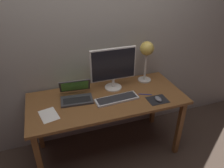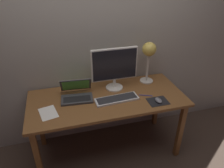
# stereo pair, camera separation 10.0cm
# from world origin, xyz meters

# --- Properties ---
(ground_plane) EXTENTS (4.80, 4.80, 0.00)m
(ground_plane) POSITION_xyz_m (0.00, 0.00, 0.00)
(ground_plane) COLOR #47382D
(ground_plane) RESTS_ON ground
(back_wall) EXTENTS (4.80, 0.06, 2.60)m
(back_wall) POSITION_xyz_m (0.00, 0.40, 1.30)
(back_wall) COLOR #9E998E
(back_wall) RESTS_ON ground
(desk) EXTENTS (1.60, 0.70, 0.74)m
(desk) POSITION_xyz_m (0.00, 0.00, 0.66)
(desk) COLOR brown
(desk) RESTS_ON ground
(monitor) EXTENTS (0.49, 0.19, 0.46)m
(monitor) POSITION_xyz_m (0.12, 0.16, 1.00)
(monitor) COLOR silver
(monitor) RESTS_ON desk
(keyboard_main) EXTENTS (0.45, 0.17, 0.03)m
(keyboard_main) POSITION_xyz_m (0.08, -0.07, 0.75)
(keyboard_main) COLOR silver
(keyboard_main) RESTS_ON desk
(laptop) EXTENTS (0.34, 0.30, 0.18)m
(laptop) POSITION_xyz_m (-0.30, 0.10, 0.79)
(laptop) COLOR #38383A
(laptop) RESTS_ON desk
(desk_lamp) EXTENTS (0.15, 0.15, 0.47)m
(desk_lamp) POSITION_xyz_m (0.53, 0.21, 1.10)
(desk_lamp) COLOR beige
(desk_lamp) RESTS_ON desk
(mousepad) EXTENTS (0.20, 0.16, 0.00)m
(mousepad) POSITION_xyz_m (0.47, -0.21, 0.74)
(mousepad) COLOR black
(mousepad) RESTS_ON desk
(mouse) EXTENTS (0.06, 0.10, 0.03)m
(mouse) POSITION_xyz_m (0.47, -0.22, 0.76)
(mouse) COLOR slate
(mouse) RESTS_ON mousepad
(paper_sheet_near_mouse) EXTENTS (0.19, 0.24, 0.00)m
(paper_sheet_near_mouse) POSITION_xyz_m (-0.59, -0.11, 0.74)
(paper_sheet_near_mouse) COLOR white
(paper_sheet_near_mouse) RESTS_ON desk
(pen) EXTENTS (0.13, 0.07, 0.01)m
(pen) POSITION_xyz_m (0.40, -0.08, 0.74)
(pen) COLOR #2633A5
(pen) RESTS_ON desk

